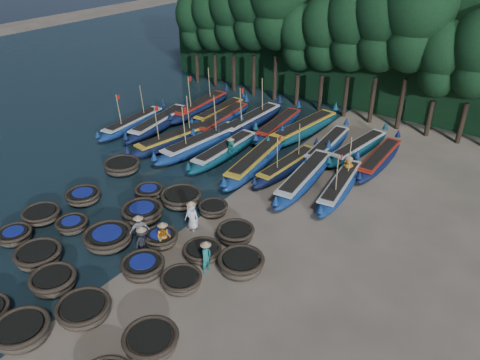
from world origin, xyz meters
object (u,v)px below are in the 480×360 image
Objects in this scene: long_boat_0 at (133,123)px; long_boat_15 at (327,146)px; coracle_22 at (181,198)px; fisherman_0 at (192,215)px; coracle_6 at (38,256)px; fisherman_1 at (206,256)px; coracle_24 at (236,233)px; fisherman_2 at (164,236)px; coracle_21 at (149,192)px; long_boat_7 at (304,177)px; coracle_17 at (161,238)px; long_boat_17 at (379,159)px; coracle_14 at (181,281)px; long_boat_2 at (175,139)px; long_boat_10 at (219,112)px; coracle_8 at (84,310)px; coracle_13 at (143,267)px; long_boat_1 at (159,123)px; long_boat_11 at (222,120)px; long_boat_9 at (201,107)px; coracle_9 at (151,341)px; long_boat_13 at (279,125)px; coracle_3 at (22,331)px; long_boat_3 at (202,143)px; long_boat_14 at (304,129)px; coracle_12 at (108,238)px; coracle_10 at (41,215)px; fisherman_4 at (140,230)px; long_boat_5 at (256,161)px; long_boat_8 at (340,186)px; coracle_20 at (122,166)px; coracle_18 at (202,251)px; coracle_15 at (83,196)px; coracle_23 at (213,208)px; long_boat_16 at (358,148)px; fisherman_5 at (231,149)px; long_boat_4 at (225,151)px; long_boat_12 at (252,121)px; long_boat_6 at (288,166)px.

long_boat_15 is at bearing 14.51° from long_boat_0.
coracle_22 is 2.65m from fisherman_0.
fisherman_1 is (6.97, 4.29, 0.45)m from coracle_6.
fisherman_2 reaches higher than coracle_24.
long_boat_7 is at bearing 44.39° from coracle_21.
long_boat_17 reaches higher than coracle_17.
coracle_14 is 1.03× the size of fisherman_0.
long_boat_15 is (9.54, 5.44, -0.03)m from long_boat_2.
coracle_8 is at bearing -67.84° from long_boat_10.
long_boat_1 is at bearing 131.57° from coracle_13.
coracle_24 reaches higher than coracle_8.
coracle_8 is 0.33× the size of long_boat_11.
long_boat_0 is at bearing -113.58° from long_boat_9.
long_boat_13 is (-7.05, 20.99, 0.08)m from coracle_9.
coracle_3 reaches higher than coracle_22.
coracle_24 is at bearing 40.78° from coracle_17.
fisherman_2 is (5.79, -9.96, 0.22)m from long_boat_3.
long_boat_14 is (7.58, 0.78, 0.11)m from long_boat_10.
coracle_12 is 5.13m from coracle_14.
fisherman_0 reaches higher than coracle_10.
long_boat_3 is at bearing -3.48° from long_boat_0.
long_boat_0 is (-12.11, 17.34, 0.06)m from coracle_3.
long_boat_9 is 1.07× the size of long_boat_15.
coracle_9 is at bearing -40.43° from coracle_13.
coracle_10 is at bearing -120.68° from coracle_21.
long_boat_11 is at bearing 111.56° from coracle_8.
coracle_6 is 6.04m from fisherman_2.
coracle_17 is 1.07× the size of fisherman_4.
coracle_10 is 0.26× the size of long_boat_5.
long_boat_15 is (2.79, -1.65, -0.08)m from long_boat_14.
long_boat_10 is 1.91m from long_boat_11.
long_boat_8 is at bearing 36.36° from fisherman_2.
coracle_6 reaches higher than coracle_20.
coracle_15 is at bearing -179.34° from coracle_18.
long_boat_7 is (4.75, 6.16, 0.12)m from coracle_22.
long_boat_13 reaches higher than coracle_23.
coracle_21 is 0.22× the size of long_boat_1.
long_boat_16 is 4.45× the size of fisherman_2.
long_boat_5 is (3.14, 6.80, 0.20)m from coracle_21.
long_boat_13 is at bearing 99.44° from coracle_17.
coracle_12 is at bearing 163.02° from fisherman_5.
long_boat_10 is 0.95× the size of long_boat_13.
long_boat_8 reaches higher than long_boat_4.
long_boat_11 is 12.80m from long_boat_17.
coracle_9 is 4.57m from coracle_13.
fisherman_1 reaches higher than coracle_15.
coracle_17 is 1.17× the size of fisherman_2.
long_boat_12 reaches higher than coracle_9.
long_boat_15 is at bearing 93.63° from coracle_24.
long_boat_2 is at bearing -167.61° from long_boat_6.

